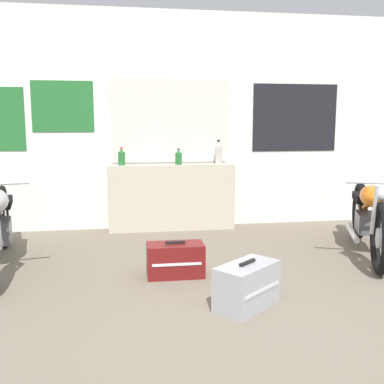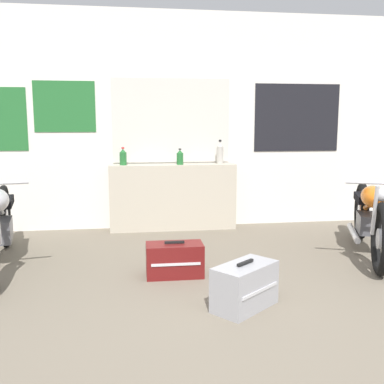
{
  "view_description": "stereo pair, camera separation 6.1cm",
  "coord_description": "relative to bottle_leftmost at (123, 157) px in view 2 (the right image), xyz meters",
  "views": [
    {
      "loc": [
        -0.65,
        -2.57,
        1.4
      ],
      "look_at": [
        0.04,
        1.83,
        0.7
      ],
      "focal_mm": 42.0,
      "sensor_mm": 36.0,
      "label": 1
    },
    {
      "loc": [
        -0.59,
        -2.58,
        1.4
      ],
      "look_at": [
        0.04,
        1.83,
        0.7
      ],
      "focal_mm": 42.0,
      "sensor_mm": 36.0,
      "label": 2
    }
  ],
  "objects": [
    {
      "name": "hard_case_silver",
      "position": [
        0.92,
        -2.61,
        -0.78
      ],
      "size": [
        0.57,
        0.54,
        0.36
      ],
      "color": "#9E9EA3",
      "rests_on": "ground_plane"
    },
    {
      "name": "wall_back",
      "position": [
        0.66,
        0.17,
        0.45
      ],
      "size": [
        10.0,
        0.07,
        2.8
      ],
      "color": "silver",
      "rests_on": "ground_plane"
    },
    {
      "name": "bottle_leftmost",
      "position": [
        0.0,
        0.0,
        0.0
      ],
      "size": [
        0.09,
        0.09,
        0.23
      ],
      "color": "#23662D",
      "rests_on": "sill_counter"
    },
    {
      "name": "motorcycle_orange",
      "position": [
        2.58,
        -1.43,
        -0.54
      ],
      "size": [
        0.9,
        1.91,
        0.85
      ],
      "color": "black",
      "rests_on": "ground_plane"
    },
    {
      "name": "sill_counter",
      "position": [
        0.63,
        -0.01,
        -0.53
      ],
      "size": [
        1.63,
        0.28,
        0.85
      ],
      "color": "#B7AD99",
      "rests_on": "ground_plane"
    },
    {
      "name": "hard_case_darkred",
      "position": [
        0.46,
        -1.82,
        -0.8
      ],
      "size": [
        0.52,
        0.28,
        0.33
      ],
      "color": "maroon",
      "rests_on": "ground_plane"
    },
    {
      "name": "bottle_center",
      "position": [
        1.26,
        0.01,
        0.04
      ],
      "size": [
        0.09,
        0.09,
        0.31
      ],
      "color": "#B7B2A8",
      "rests_on": "sill_counter"
    },
    {
      "name": "ground_plane",
      "position": [
        0.65,
        -3.18,
        -0.95
      ],
      "size": [
        24.0,
        24.0,
        0.0
      ],
      "primitive_type": "plane",
      "color": "#706656"
    },
    {
      "name": "bottle_left_center",
      "position": [
        0.72,
        -0.04,
        -0.01
      ],
      "size": [
        0.09,
        0.09,
        0.21
      ],
      "color": "#23662D",
      "rests_on": "sill_counter"
    }
  ]
}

